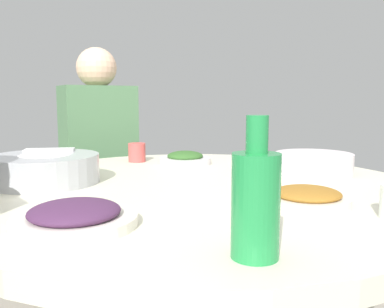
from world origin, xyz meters
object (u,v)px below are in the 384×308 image
object	(u,v)px
dish_greens	(185,159)
diner_right	(99,140)
green_bottle	(256,201)
stool_for_diner_right	(102,249)
dish_eggplant	(75,216)
dish_shrimp	(257,157)
round_dining_table	(198,220)
rice_bowl	(45,168)
dish_stirfry	(307,197)
tea_cup_near	(137,152)
soup_bowl	(313,164)

from	to	relation	value
dish_greens	diner_right	xyz separation A→B (m)	(-0.61, -0.04, 0.03)
green_bottle	stool_for_diner_right	bearing A→B (deg)	160.67
dish_eggplant	stool_for_diner_right	bearing A→B (deg)	149.12
dish_shrimp	green_bottle	bearing A→B (deg)	-50.70
round_dining_table	rice_bowl	xyz separation A→B (m)	(-0.32, -0.32, 0.15)
dish_stirfry	diner_right	distance (m)	1.26
dish_greens	tea_cup_near	xyz separation A→B (m)	(-0.17, -0.10, 0.02)
dish_stirfry	tea_cup_near	xyz separation A→B (m)	(-0.82, 0.07, 0.02)
dish_shrimp	rice_bowl	bearing A→B (deg)	-99.83
soup_bowl	dish_eggplant	distance (m)	0.85
green_bottle	dish_shrimp	bearing A→B (deg)	129.30
dish_stirfry	dish_shrimp	world-z (taller)	dish_stirfry
rice_bowl	diner_right	size ratio (longest dim) A/B	0.41
rice_bowl	green_bottle	distance (m)	0.79
dish_shrimp	diner_right	world-z (taller)	diner_right
dish_greens	stool_for_diner_right	world-z (taller)	dish_greens
dish_shrimp	tea_cup_near	size ratio (longest dim) A/B	2.58
diner_right	dish_shrimp	bearing A→B (deg)	22.44
dish_greens	green_bottle	distance (m)	0.94
green_bottle	rice_bowl	bearing A→B (deg)	-178.67
green_bottle	tea_cup_near	distance (m)	1.04
dish_eggplant	green_bottle	bearing A→B (deg)	22.71
dish_eggplant	green_bottle	xyz separation A→B (m)	(0.34, 0.14, 0.07)
dish_shrimp	diner_right	size ratio (longest dim) A/B	0.25
green_bottle	diner_right	bearing A→B (deg)	160.67
dish_eggplant	rice_bowl	bearing A→B (deg)	164.76
dish_greens	dish_stirfry	bearing A→B (deg)	-14.89
dish_shrimp	green_bottle	world-z (taller)	green_bottle
soup_bowl	stool_for_diner_right	bearing A→B (deg)	-168.18
soup_bowl	dish_eggplant	size ratio (longest dim) A/B	1.08
round_dining_table	dish_greens	xyz separation A→B (m)	(-0.31, 0.22, 0.13)
dish_stirfry	dish_greens	distance (m)	0.67
dish_stirfry	dish_greens	world-z (taller)	dish_greens
soup_bowl	stool_for_diner_right	size ratio (longest dim) A/B	0.57
rice_bowl	dish_eggplant	distance (m)	0.47
dish_eggplant	dish_greens	xyz separation A→B (m)	(-0.44, 0.66, 0.00)
dish_shrimp	dish_greens	bearing A→B (deg)	-116.22
green_bottle	diner_right	xyz separation A→B (m)	(-1.39, 0.49, -0.04)
green_bottle	tea_cup_near	xyz separation A→B (m)	(-0.95, 0.42, -0.05)
tea_cup_near	diner_right	size ratio (longest dim) A/B	0.10
soup_bowl	diner_right	distance (m)	1.07
stool_for_diner_right	round_dining_table	bearing A→B (deg)	-11.33
rice_bowl	dish_stirfry	distance (m)	0.75
soup_bowl	green_bottle	world-z (taller)	green_bottle
stool_for_diner_right	rice_bowl	bearing A→B (deg)	-40.15
rice_bowl	green_bottle	xyz separation A→B (m)	(0.79, 0.02, 0.05)
dish_shrimp	diner_right	xyz separation A→B (m)	(-0.74, -0.30, 0.03)
green_bottle	soup_bowl	bearing A→B (deg)	115.64
dish_shrimp	stool_for_diner_right	distance (m)	0.95
diner_right	soup_bowl	bearing A→B (deg)	11.82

